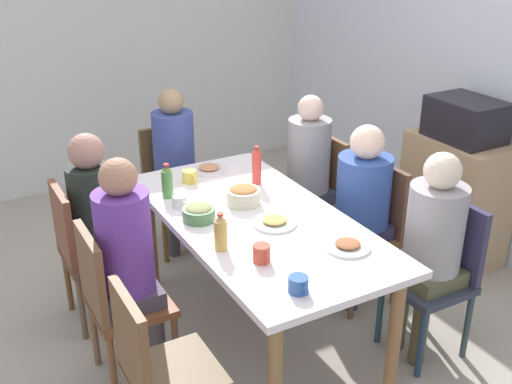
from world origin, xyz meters
TOP-DOWN VIEW (x-y plane):
  - ground_plane at (0.00, 0.00)m, footprint 6.50×6.50m
  - wall_left at (-2.77, 0.00)m, footprint 0.12×4.11m
  - dining_table at (0.00, 0.00)m, footprint 1.81×0.90m
  - chair_0 at (-0.60, -0.83)m, footprint 0.40×0.40m
  - person_0 at (-0.60, -0.74)m, footprint 0.30×0.30m
  - chair_1 at (0.60, 0.83)m, footprint 0.40×0.40m
  - person_1 at (0.60, 0.74)m, footprint 0.31×0.31m
  - chair_2 at (0.00, -0.83)m, footprint 0.40×0.40m
  - person_2 at (0.00, -0.74)m, footprint 0.30×0.30m
  - chair_3 at (0.60, -0.83)m, footprint 0.40×0.40m
  - chair_4 at (-0.60, 0.83)m, footprint 0.40×0.40m
  - person_4 at (-0.60, 0.74)m, footprint 0.30×0.30m
  - chair_5 at (0.00, 0.83)m, footprint 0.40×0.40m
  - person_5 at (-0.00, 0.74)m, footprint 0.33×0.33m
  - chair_6 at (-1.28, 0.00)m, footprint 0.40×0.40m
  - person_6 at (-1.19, 0.00)m, footprint 0.30×0.30m
  - plate_0 at (-0.74, 0.06)m, footprint 0.24×0.24m
  - plate_1 at (0.53, 0.23)m, footprint 0.23×0.23m
  - plate_2 at (0.13, 0.04)m, footprint 0.24×0.24m
  - bowl_0 at (-0.18, 0.02)m, footprint 0.20×0.20m
  - bowl_1 at (-0.12, -0.29)m, footprint 0.18×0.18m
  - cup_0 at (0.74, -0.20)m, footprint 0.13×0.09m
  - cup_1 at (-0.32, -0.32)m, footprint 0.12×0.09m
  - cup_2 at (0.44, -0.21)m, footprint 0.12×0.08m
  - cup_3 at (-0.62, -0.13)m, footprint 0.13×0.09m
  - bottle_0 at (-0.40, 0.23)m, footprint 0.06×0.06m
  - bottle_1 at (-0.48, -0.33)m, footprint 0.07×0.07m
  - bottle_2 at (0.23, -0.33)m, footprint 0.07×0.07m
  - side_cabinet at (-0.13, 1.69)m, footprint 0.70×0.44m
  - microwave at (-0.13, 1.69)m, footprint 0.48×0.36m

SIDE VIEW (x-z plane):
  - ground_plane at x=0.00m, z-range 0.00..0.00m
  - side_cabinet at x=-0.13m, z-range 0.00..0.90m
  - chair_0 at x=-0.60m, z-range 0.06..0.96m
  - chair_1 at x=0.60m, z-range 0.06..0.96m
  - chair_2 at x=0.00m, z-range 0.06..0.96m
  - chair_3 at x=0.60m, z-range 0.06..0.96m
  - chair_4 at x=-0.60m, z-range 0.06..0.96m
  - chair_5 at x=0.00m, z-range 0.06..0.96m
  - chair_6 at x=-1.28m, z-range 0.06..0.96m
  - dining_table at x=0.00m, z-range 0.30..1.07m
  - person_0 at x=-0.60m, z-range 0.11..1.31m
  - person_5 at x=0.00m, z-range 0.13..1.31m
  - person_6 at x=-1.19m, z-range 0.11..1.33m
  - person_4 at x=-0.60m, z-range 0.11..1.33m
  - person_1 at x=0.60m, z-range 0.12..1.33m
  - person_2 at x=0.00m, z-range 0.11..1.37m
  - plate_1 at x=0.53m, z-range 0.77..0.81m
  - plate_0 at x=-0.74m, z-range 0.77..0.81m
  - plate_2 at x=0.13m, z-range 0.77..0.81m
  - cup_1 at x=-0.32m, z-range 0.77..0.84m
  - cup_0 at x=0.74m, z-range 0.77..0.85m
  - cup_3 at x=-0.62m, z-range 0.77..0.85m
  - bowl_1 at x=-0.12m, z-range 0.77..0.86m
  - cup_2 at x=0.44m, z-range 0.77..0.86m
  - bowl_0 at x=-0.18m, z-range 0.77..0.88m
  - bottle_2 at x=0.23m, z-range 0.77..0.97m
  - bottle_1 at x=-0.48m, z-range 0.77..0.98m
  - bottle_0 at x=-0.40m, z-range 0.77..1.01m
  - microwave at x=-0.13m, z-range 0.90..1.18m
  - wall_left at x=-2.77m, z-range 0.00..2.60m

